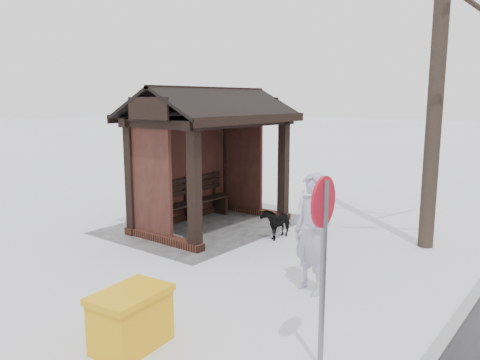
# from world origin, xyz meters

# --- Properties ---
(ground) EXTENTS (120.00, 120.00, 0.00)m
(ground) POSITION_xyz_m (0.00, 0.00, 0.00)
(ground) COLOR silver
(ground) RESTS_ON ground
(trampled_patch) EXTENTS (4.20, 3.20, 0.02)m
(trampled_patch) POSITION_xyz_m (0.00, -0.20, 0.01)
(trampled_patch) COLOR gray
(trampled_patch) RESTS_ON ground
(bus_shelter) EXTENTS (3.60, 2.40, 3.09)m
(bus_shelter) POSITION_xyz_m (0.00, -0.16, 2.17)
(bus_shelter) COLOR #391E15
(bus_shelter) RESTS_ON ground
(pedestrian) EXTENTS (0.59, 0.74, 1.79)m
(pedestrian) POSITION_xyz_m (1.78, 3.52, 0.89)
(pedestrian) COLOR #A59EB9
(pedestrian) RESTS_ON ground
(dog) EXTENTS (0.78, 0.39, 0.65)m
(dog) POSITION_xyz_m (-0.21, 1.58, 0.32)
(dog) COLOR black
(dog) RESTS_ON ground
(grit_bin) EXTENTS (0.95, 0.70, 0.68)m
(grit_bin) POSITION_xyz_m (4.45, 2.70, 0.35)
(grit_bin) COLOR #E09E0D
(grit_bin) RESTS_ON ground
(road_sign) EXTENTS (0.53, 0.10, 2.08)m
(road_sign) POSITION_xyz_m (3.49, 4.60, 1.52)
(road_sign) COLOR slate
(road_sign) RESTS_ON ground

